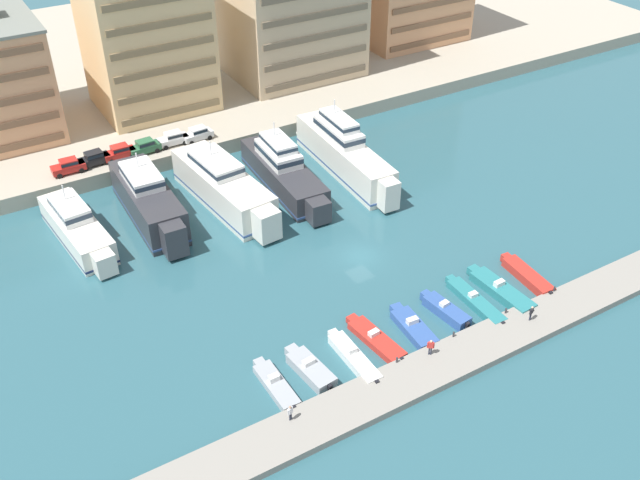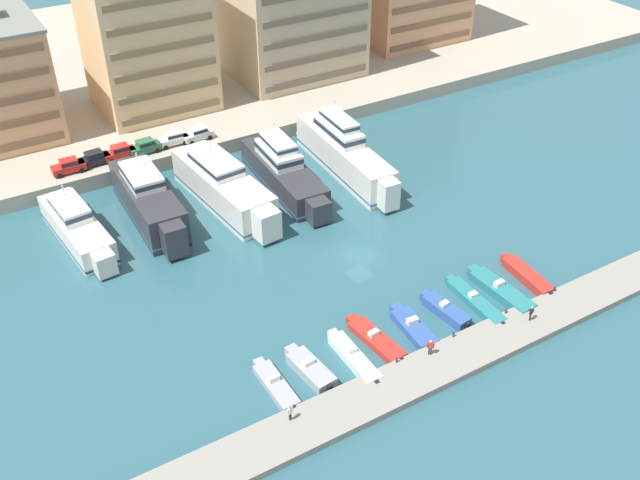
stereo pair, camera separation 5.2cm
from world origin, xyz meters
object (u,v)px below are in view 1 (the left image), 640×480
Objects in this scene: yacht_charcoal_center_left at (284,171)px; motorboat_grey_left at (310,369)px; motorboat_blue_center_right at (445,310)px; car_white_center at (173,138)px; yacht_charcoal_left at (149,201)px; car_green_center_left at (145,146)px; motorboat_teal_right at (501,290)px; car_white_center_right at (198,133)px; motorboat_blue_center at (413,327)px; yacht_ivory_mid_left at (224,187)px; car_red_mid_left at (119,152)px; motorboat_red_far_right at (527,276)px; car_red_far_left at (68,166)px; yacht_ivory_far_left at (77,228)px; motorboat_red_center_left at (375,339)px; car_black_left at (94,158)px; motorboat_white_mid_left at (354,358)px; pedestrian_near_edge at (290,412)px; pedestrian_mid_deck at (431,346)px; pedestrian_far_side at (531,312)px; yacht_ivory_center at (344,153)px; motorboat_teal_mid_right at (475,301)px.

yacht_charcoal_center_left is 3.12× the size of motorboat_grey_left.
car_white_center is at bearing 104.61° from motorboat_blue_center_right.
car_white_center is (-11.32, 43.42, 2.47)m from motorboat_blue_center_right.
yacht_charcoal_left is 4.43× the size of car_green_center_left.
car_white_center_right reaches higher than motorboat_teal_right.
yacht_ivory_mid_left is at bearing 101.54° from motorboat_blue_center.
motorboat_grey_left is 43.61m from car_red_mid_left.
car_red_far_left is at bearing 129.88° from motorboat_red_far_right.
yacht_ivory_mid_left is at bearing -99.55° from car_white_center_right.
yacht_ivory_far_left reaches higher than motorboat_teal_right.
car_red_mid_left is (-10.44, 43.17, 2.62)m from motorboat_red_center_left.
car_white_center_right is (-5.82, 13.45, 0.79)m from yacht_charcoal_center_left.
car_black_left reaches higher than motorboat_red_center_left.
pedestrian_near_edge reaches higher than motorboat_white_mid_left.
motorboat_teal_right is (10.97, -0.20, 0.05)m from motorboat_blue_center.
motorboat_blue_center is 15.01m from motorboat_red_far_right.
car_red_mid_left is (-8.36, 13.85, 0.63)m from yacht_ivory_mid_left.
motorboat_white_mid_left is at bearing -62.69° from yacht_ivory_far_left.
pedestrian_mid_deck is at bearing -68.49° from yacht_charcoal_left.
motorboat_red_far_right is 1.79× the size of car_black_left.
motorboat_grey_left reaches higher than motorboat_blue_center.
car_red_far_left is 17.22m from car_white_center_right.
motorboat_red_center_left is 8.16m from motorboat_blue_center_right.
car_red_mid_left reaches higher than motorboat_grey_left.
motorboat_white_mid_left is at bearing 165.04° from pedestrian_far_side.
motorboat_grey_left is 26.32m from motorboat_red_far_right.
motorboat_white_mid_left is 1.91× the size of car_red_far_left.
yacht_charcoal_left reaches higher than yacht_ivory_mid_left.
car_white_center reaches higher than motorboat_blue_center.
yacht_charcoal_center_left reaches higher than yacht_charcoal_left.
pedestrian_near_edge is 0.95× the size of pedestrian_far_side.
yacht_ivory_mid_left is 38.56m from pedestrian_far_side.
car_red_far_left is 0.98× the size of car_white_center_right.
yacht_ivory_far_left is at bearing 117.31° from motorboat_white_mid_left.
motorboat_white_mid_left reaches higher than motorboat_blue_center_right.
motorboat_blue_center_right is at bearing -102.43° from yacht_ivory_center.
motorboat_teal_mid_right is at bearing -95.51° from yacht_ivory_center.
yacht_charcoal_center_left is at bearing 65.77° from motorboat_grey_left.
car_black_left is (-2.78, 12.41, 0.54)m from yacht_charcoal_left.
yacht_ivory_far_left is 9.78× the size of pedestrian_mid_deck.
pedestrian_far_side is at bearing -57.33° from car_red_far_left.
motorboat_red_far_right is at bearing -58.78° from car_green_center_left.
yacht_ivory_center is 2.60× the size of motorboat_teal_mid_right.
yacht_ivory_far_left is 8.55m from yacht_charcoal_left.
motorboat_blue_center is at bearing -64.39° from yacht_charcoal_left.
car_black_left is (-10.64, 44.28, 2.54)m from motorboat_white_mid_left.
pedestrian_near_edge is at bearing -91.45° from car_red_mid_left.
car_black_left and car_green_center_left have the same top height.
yacht_ivory_mid_left is at bearing 94.05° from motorboat_red_center_left.
motorboat_blue_center is 44.34m from car_white_center.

